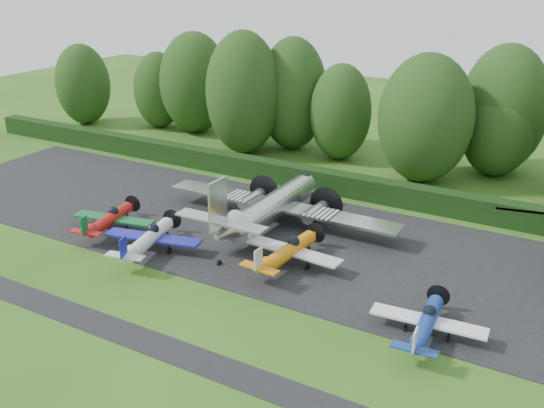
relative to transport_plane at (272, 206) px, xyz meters
The scene contains 19 objects.
ground 11.56m from the transport_plane, 81.05° to the right, with size 160.00×160.00×0.00m, color #2C5618.
apron 2.85m from the transport_plane, 35.59° to the right, with size 70.00×18.00×0.01m, color black.
taxiway_verge 17.46m from the transport_plane, 84.13° to the right, with size 70.00×2.00×0.00m, color black.
hedgerow 10.06m from the transport_plane, 79.66° to the left, with size 90.00×1.60×2.00m, color black.
transport_plane is the anchor object (origin of this frame).
light_plane_red 12.82m from the transport_plane, 147.13° to the right, with size 6.79×7.14×2.61m.
light_plane_white 10.05m from the transport_plane, 123.43° to the right, with size 7.41×7.79×2.85m.
light_plane_orange 6.86m from the transport_plane, 50.68° to the right, with size 7.47×7.86×2.87m.
light_plane_blue 17.83m from the transport_plane, 31.10° to the right, with size 6.60×6.93×2.53m.
tree_1 19.97m from the transport_plane, 97.76° to the left, with size 6.50×6.50×10.29m.
tree_2 41.97m from the transport_plane, 155.36° to the left, with size 6.95×6.95×10.33m.
tree_3 18.97m from the transport_plane, 67.58° to the left, with size 9.01×9.01×12.34m.
tree_4 24.01m from the transport_plane, 127.36° to the left, with size 6.35×6.35×10.13m.
tree_5 22.79m from the transport_plane, 113.48° to the left, with size 7.63×7.63×12.55m.
tree_7 31.41m from the transport_plane, 137.20° to the left, with size 8.58×8.58×12.32m.
tree_9 35.20m from the transport_plane, 143.74° to the left, with size 6.19×6.19×9.61m.
tree_10 25.81m from the transport_plane, 59.77° to the left, with size 6.99×6.99×9.32m.
tree_11 27.33m from the transport_plane, 61.37° to the left, with size 8.59×8.59×12.83m.
tree_12 21.47m from the transport_plane, 127.94° to the left, with size 8.24×8.24×13.40m.
Camera 1 is at (20.21, -27.63, 19.97)m, focal length 40.00 mm.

